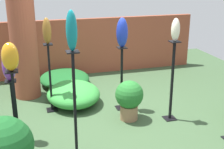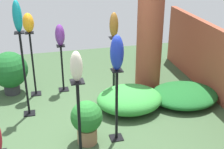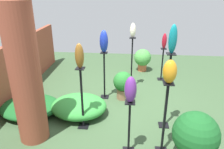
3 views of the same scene
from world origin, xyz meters
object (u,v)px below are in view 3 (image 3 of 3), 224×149
pedestal_amber (164,122)px  art_vase_ivory (133,30)px  pedestal_teal (167,95)px  potted_plant_mid_left (123,84)px  potted_plant_near_pillar (143,59)px  pedestal_violet (129,130)px  pedestal_ruby (162,66)px  art_vase_teal (173,39)px  art_vase_bronze (79,56)px  potted_plant_back_center (195,135)px  pedestal_bronze (82,101)px  pedestal_ivory (132,65)px  art_vase_amber (170,72)px  brick_pillar (26,77)px  art_vase_cobalt (104,41)px  pedestal_cobalt (104,78)px  art_vase_ruby (164,41)px  art_vase_violet (131,90)px

pedestal_amber → art_vase_ivory: size_ratio=3.48×
pedestal_teal → potted_plant_mid_left: (1.07, 0.87, -0.30)m
potted_plant_near_pillar → pedestal_violet: bearing=174.5°
pedestal_ruby → art_vase_teal: bearing=174.7°
art_vase_bronze → potted_plant_back_center: size_ratio=0.52×
pedestal_teal → potted_plant_near_pillar: bearing=6.1°
pedestal_ruby → pedestal_teal: pedestal_teal is taller
pedestal_bronze → pedestal_violet: 1.11m
pedestal_violet → pedestal_ivory: bearing=-0.4°
art_vase_amber → potted_plant_near_pillar: 3.92m
art_vase_teal → brick_pillar: bearing=103.2°
pedestal_violet → potted_plant_back_center: 1.02m
art_vase_bronze → potted_plant_back_center: bearing=-111.0°
art_vase_cobalt → potted_plant_back_center: art_vase_cobalt is taller
pedestal_cobalt → art_vase_amber: art_vase_amber is taller
art_vase_ivory → pedestal_violet: bearing=179.6°
pedestal_cobalt → potted_plant_mid_left: 0.48m
art_vase_ruby → art_vase_amber: size_ratio=1.20×
pedestal_bronze → art_vase_bronze: art_vase_bronze is taller
art_vase_amber → art_vase_violet: (-0.05, 0.56, -0.29)m
potted_plant_near_pillar → art_vase_amber: bearing=-177.2°
art_vase_amber → pedestal_cobalt: bearing=33.1°
pedestal_bronze → art_vase_bronze: size_ratio=2.76×
pedestal_teal → potted_plant_back_center: (-0.91, -0.33, -0.21)m
pedestal_ruby → art_vase_bronze: (-2.51, 1.81, 1.05)m
art_vase_ivory → pedestal_teal: bearing=-159.0°
brick_pillar → pedestal_amber: (-0.18, -2.30, -0.63)m
pedestal_violet → potted_plant_back_center: size_ratio=1.11×
pedestal_violet → art_vase_teal: (0.80, -0.69, 1.33)m
pedestal_violet → pedestal_teal: bearing=-40.7°
pedestal_amber → pedestal_violet: 0.58m
art_vase_ruby → potted_plant_mid_left: (-1.27, 1.08, -0.77)m
art_vase_violet → art_vase_teal: size_ratio=0.82×
potted_plant_near_pillar → art_vase_ruby: bearing=-141.8°
pedestal_bronze → pedestal_cobalt: size_ratio=1.07×
brick_pillar → art_vase_violet: size_ratio=5.78×
art_vase_bronze → art_vase_teal: art_vase_teal is taller
pedestal_bronze → art_vase_violet: (-0.63, -0.91, 0.60)m
pedestal_cobalt → potted_plant_near_pillar: bearing=-27.4°
pedestal_ivory → art_vase_ivory: size_ratio=3.75×
pedestal_ivory → art_vase_bronze: (-1.93, 0.93, 0.84)m
pedestal_ruby → art_vase_violet: size_ratio=2.26×
potted_plant_near_pillar → art_vase_bronze: bearing=158.2°
pedestal_ruby → pedestal_violet: pedestal_violet is taller
brick_pillar → pedestal_cobalt: 2.10m
art_vase_ivory → art_vase_violet: 2.59m
art_vase_amber → pedestal_ruby: bearing=-6.5°
art_vase_violet → art_vase_teal: bearing=-40.7°
pedestal_cobalt → art_vase_ruby: (1.26, -1.54, 0.63)m
pedestal_bronze → pedestal_ruby: bearing=-35.8°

